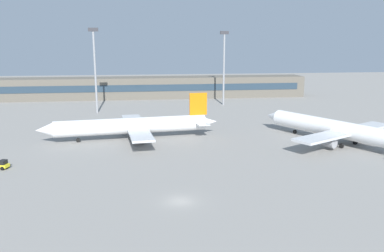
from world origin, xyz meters
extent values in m
plane|color=gray|center=(0.00, 40.00, 0.00)|extent=(400.00, 400.00, 0.00)
cube|color=#5B564C|center=(0.00, 114.06, 4.50)|extent=(131.03, 12.00, 9.00)
cube|color=#263847|center=(0.00, 108.01, 4.95)|extent=(124.48, 0.16, 2.80)
cylinder|color=white|center=(40.96, 28.78, 3.55)|extent=(22.16, 35.93, 4.09)
cone|color=white|center=(30.79, 47.38, 3.55)|extent=(5.56, 5.81, 3.88)
cube|color=silver|center=(41.47, 27.84, 3.23)|extent=(30.78, 20.01, 0.54)
cylinder|color=gray|center=(47.13, 30.93, 1.71)|extent=(3.54, 4.05, 2.15)
cylinder|color=gray|center=(35.81, 24.74, 1.71)|extent=(3.54, 4.05, 2.15)
cylinder|color=black|center=(34.45, 40.67, 0.54)|extent=(0.89, 1.15, 1.08)
cylinder|color=black|center=(44.44, 28.24, 0.54)|extent=(0.89, 1.15, 1.08)
cylinder|color=black|center=(39.53, 25.55, 0.54)|extent=(0.89, 1.15, 1.08)
cylinder|color=white|center=(-8.14, 40.36, 3.42)|extent=(37.47, 8.33, 3.93)
cone|color=white|center=(-28.40, 37.94, 3.42)|extent=(4.74, 4.22, 3.74)
cone|color=white|center=(11.92, 42.76, 3.42)|extent=(4.23, 3.20, 2.75)
cube|color=orange|center=(8.82, 42.39, 8.23)|extent=(4.57, 0.91, 5.69)
cube|color=silver|center=(9.13, 42.43, 3.62)|extent=(4.11, 10.62, 0.25)
cube|color=silver|center=(-7.12, 40.48, 3.11)|extent=(8.62, 31.43, 0.52)
cylinder|color=gray|center=(-7.85, 46.65, 1.65)|extent=(3.54, 2.45, 2.07)
cylinder|color=gray|center=(-6.38, 34.32, 1.65)|extent=(3.54, 2.45, 2.07)
cylinder|color=black|center=(-21.10, 38.81, 0.52)|extent=(1.08, 0.53, 1.04)
cylinder|color=black|center=(-6.41, 43.28, 0.52)|extent=(1.08, 0.53, 1.04)
cylinder|color=black|center=(-5.77, 37.93, 0.52)|extent=(1.08, 0.53, 1.04)
cube|color=black|center=(-32.08, 19.73, 1.30)|extent=(1.48, 1.67, 0.90)
cylinder|color=black|center=(-32.04, 18.89, 0.35)|extent=(0.74, 0.46, 0.70)
cylinder|color=black|center=(-31.55, 20.37, 0.35)|extent=(0.74, 0.46, 0.70)
cylinder|color=gray|center=(-20.92, 79.32, 13.61)|extent=(0.70, 0.70, 27.22)
cube|color=#333338|center=(-20.92, 79.32, 27.82)|extent=(3.20, 0.80, 1.20)
cylinder|color=gray|center=(25.65, 90.97, 13.32)|extent=(0.70, 0.70, 26.63)
cube|color=#333338|center=(25.65, 90.97, 27.23)|extent=(3.20, 0.80, 1.20)
camera|label=1|loc=(-5.27, -55.21, 23.73)|focal=36.36mm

